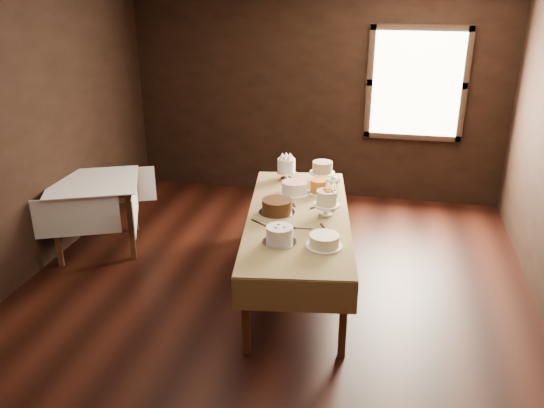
{
  "coord_description": "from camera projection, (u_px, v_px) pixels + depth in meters",
  "views": [
    {
      "loc": [
        0.98,
        -4.44,
        2.91
      ],
      "look_at": [
        0.0,
        0.2,
        0.95
      ],
      "focal_mm": 36.99,
      "sensor_mm": 36.0,
      "label": 1
    }
  ],
  "objects": [
    {
      "name": "cake_swirl",
      "position": [
        280.0,
        235.0,
        4.79
      ],
      "size": [
        0.31,
        0.31,
        0.15
      ],
      "color": "silver",
      "rests_on": "display_table"
    },
    {
      "name": "wall_left",
      "position": [
        7.0,
        147.0,
        5.25
      ],
      "size": [
        0.02,
        6.0,
        2.8
      ],
      "primitive_type": "cube",
      "color": "black",
      "rests_on": "ground"
    },
    {
      "name": "cake_chocolate",
      "position": [
        277.0,
        207.0,
        5.39
      ],
      "size": [
        0.38,
        0.38,
        0.14
      ],
      "color": "silver",
      "rests_on": "display_table"
    },
    {
      "name": "cake_server_b",
      "position": [
        327.0,
        231.0,
        5.02
      ],
      "size": [
        0.13,
        0.23,
        0.01
      ],
      "primitive_type": "cube",
      "rotation": [
        0.0,
        0.0,
        -1.12
      ],
      "color": "silver",
      "rests_on": "display_table"
    },
    {
      "name": "flower_bouquet",
      "position": [
        333.0,
        186.0,
        5.41
      ],
      "size": [
        0.14,
        0.14,
        0.2
      ],
      "primitive_type": null,
      "color": "white",
      "rests_on": "flower_vase"
    },
    {
      "name": "cake_lattice",
      "position": [
        294.0,
        188.0,
        5.87
      ],
      "size": [
        0.33,
        0.33,
        0.12
      ],
      "color": "white",
      "rests_on": "display_table"
    },
    {
      "name": "window",
      "position": [
        417.0,
        84.0,
        7.11
      ],
      "size": [
        1.1,
        0.05,
        1.3
      ],
      "primitive_type": "cube",
      "color": "#FFEABF",
      "rests_on": "wall_back"
    },
    {
      "name": "cake_server_d",
      "position": [
        324.0,
        205.0,
        5.59
      ],
      "size": [
        0.19,
        0.19,
        0.01
      ],
      "primitive_type": "cube",
      "rotation": [
        0.0,
        0.0,
        0.79
      ],
      "color": "silver",
      "rests_on": "display_table"
    },
    {
      "name": "wall_back",
      "position": [
        315.0,
        95.0,
        7.49
      ],
      "size": [
        5.0,
        0.02,
        2.8
      ],
      "primitive_type": "cube",
      "color": "black",
      "rests_on": "ground"
    },
    {
      "name": "cake_meringue",
      "position": [
        286.0,
        170.0,
        6.26
      ],
      "size": [
        0.24,
        0.24,
        0.25
      ],
      "color": "silver",
      "rests_on": "display_table"
    },
    {
      "name": "cake_server_c",
      "position": [
        292.0,
        201.0,
        5.7
      ],
      "size": [
        0.11,
        0.23,
        0.01
      ],
      "primitive_type": "cube",
      "rotation": [
        0.0,
        0.0,
        1.93
      ],
      "color": "silver",
      "rests_on": "display_table"
    },
    {
      "name": "cake_server_a",
      "position": [
        304.0,
        229.0,
        5.07
      ],
      "size": [
        0.24,
        0.03,
        0.01
      ],
      "primitive_type": "cube",
      "rotation": [
        0.0,
        0.0,
        0.04
      ],
      "color": "silver",
      "rests_on": "display_table"
    },
    {
      "name": "side_table",
      "position": [
        94.0,
        189.0,
        6.17
      ],
      "size": [
        1.23,
        1.23,
        0.8
      ],
      "rotation": [
        0.0,
        0.0,
        0.4
      ],
      "color": "#422413",
      "rests_on": "ground"
    },
    {
      "name": "display_table",
      "position": [
        298.0,
        220.0,
        5.4
      ],
      "size": [
        1.3,
        2.57,
        0.76
      ],
      "rotation": [
        0.0,
        0.0,
        0.14
      ],
      "color": "#422413",
      "rests_on": "ground"
    },
    {
      "name": "floor",
      "position": [
        268.0,
        304.0,
        5.31
      ],
      "size": [
        5.0,
        6.0,
        0.01
      ],
      "primitive_type": "cube",
      "color": "black",
      "rests_on": "ground"
    },
    {
      "name": "cake_server_e",
      "position": [
        264.0,
        225.0,
        5.14
      ],
      "size": [
        0.21,
        0.16,
        0.01
      ],
      "primitive_type": "cube",
      "rotation": [
        0.0,
        0.0,
        -0.63
      ],
      "color": "silver",
      "rests_on": "display_table"
    },
    {
      "name": "flower_vase",
      "position": [
        332.0,
        204.0,
        5.48
      ],
      "size": [
        0.15,
        0.15,
        0.12
      ],
      "primitive_type": "imported",
      "rotation": [
        0.0,
        0.0,
        0.47
      ],
      "color": "#2D2823",
      "rests_on": "display_table"
    },
    {
      "name": "cake_speckled",
      "position": [
        322.0,
        173.0,
        6.18
      ],
      "size": [
        0.3,
        0.3,
        0.25
      ],
      "color": "white",
      "rests_on": "display_table"
    },
    {
      "name": "cake_cream",
      "position": [
        324.0,
        241.0,
        4.73
      ],
      "size": [
        0.31,
        0.31,
        0.11
      ],
      "color": "white",
      "rests_on": "display_table"
    },
    {
      "name": "cake_flowers",
      "position": [
        327.0,
        204.0,
        5.33
      ],
      "size": [
        0.26,
        0.26,
        0.26
      ],
      "color": "white",
      "rests_on": "display_table"
    },
    {
      "name": "cake_caramel",
      "position": [
        319.0,
        187.0,
        5.88
      ],
      "size": [
        0.23,
        0.23,
        0.15
      ],
      "color": "white",
      "rests_on": "display_table"
    }
  ]
}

